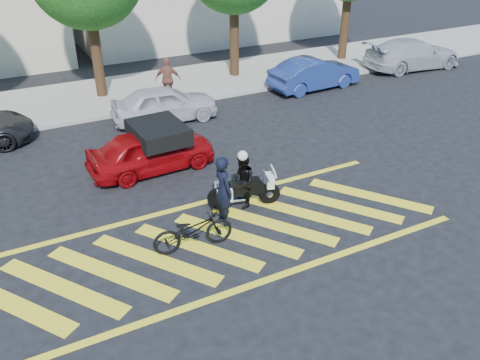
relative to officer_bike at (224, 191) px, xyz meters
name	(u,v)px	position (x,y,z in m)	size (l,w,h in m)	color
ground	(219,240)	(-0.49, -0.72, -0.98)	(90.00, 90.00, 0.00)	black
sidewalk	(102,97)	(-0.49, 11.28, -0.90)	(60.00, 5.00, 0.15)	#9E998E
crosswalk	(218,241)	(-0.53, -0.72, -0.97)	(12.33, 4.00, 0.01)	yellow
officer_bike	(224,191)	(0.00, 0.00, 0.00)	(0.71, 0.47, 1.95)	black
bicycle	(193,230)	(-1.19, -0.72, -0.44)	(0.71, 2.03, 1.06)	black
police_motorcycle	(243,190)	(0.84, 0.51, -0.48)	(2.04, 0.96, 0.92)	black
officer_moto	(243,181)	(0.83, 0.50, -0.18)	(0.77, 0.60, 1.59)	black
red_convertible	(151,150)	(-0.72, 3.79, -0.29)	(1.62, 4.03, 1.37)	#94060B
parked_mid_right	(165,104)	(1.09, 7.56, -0.28)	(1.65, 4.10, 1.40)	silver
parked_right	(314,74)	(8.49, 8.10, -0.26)	(1.51, 4.32, 1.42)	navy
parked_far_right	(413,54)	(14.81, 8.48, -0.22)	(2.11, 5.18, 1.50)	#AAADB2
pedestrian_right	(168,80)	(1.89, 9.28, 0.09)	(1.07, 0.45, 1.83)	#965644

